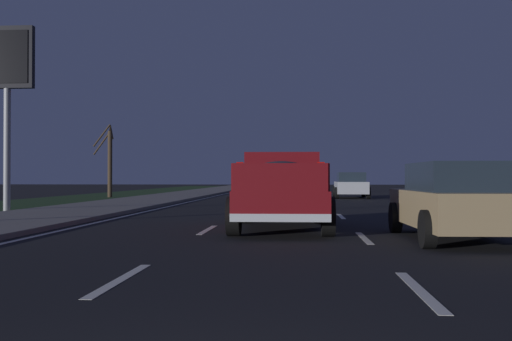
{
  "coord_description": "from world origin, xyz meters",
  "views": [
    {
      "loc": [
        -2.43,
        -0.43,
        1.25
      ],
      "look_at": [
        14.81,
        0.84,
        1.45
      ],
      "focal_mm": 41.59,
      "sensor_mm": 36.0,
      "label": 1
    }
  ],
  "objects_px": {
    "pickup_truck": "(282,188)",
    "gas_price_sign": "(7,73)",
    "sedan_silver": "(351,185)",
    "bare_tree_far": "(109,160)",
    "sedan_tan": "(456,201)"
  },
  "relations": [
    {
      "from": "pickup_truck",
      "to": "gas_price_sign",
      "type": "xyz_separation_m",
      "value": [
        5.75,
        9.86,
        3.95
      ]
    },
    {
      "from": "pickup_truck",
      "to": "gas_price_sign",
      "type": "relative_size",
      "value": 0.83
    },
    {
      "from": "pickup_truck",
      "to": "sedan_silver",
      "type": "relative_size",
      "value": 1.23
    },
    {
      "from": "pickup_truck",
      "to": "bare_tree_far",
      "type": "relative_size",
      "value": 1.19
    },
    {
      "from": "pickup_truck",
      "to": "gas_price_sign",
      "type": "distance_m",
      "value": 12.08
    },
    {
      "from": "bare_tree_far",
      "to": "sedan_silver",
      "type": "bearing_deg",
      "value": -91.09
    },
    {
      "from": "sedan_silver",
      "to": "sedan_tan",
      "type": "xyz_separation_m",
      "value": [
        -24.0,
        -0.02,
        0.0
      ]
    },
    {
      "from": "sedan_silver",
      "to": "bare_tree_far",
      "type": "xyz_separation_m",
      "value": [
        0.29,
        14.98,
        1.57
      ]
    },
    {
      "from": "sedan_tan",
      "to": "gas_price_sign",
      "type": "bearing_deg",
      "value": 58.75
    },
    {
      "from": "sedan_tan",
      "to": "gas_price_sign",
      "type": "distance_m",
      "value": 16.21
    },
    {
      "from": "gas_price_sign",
      "to": "pickup_truck",
      "type": "bearing_deg",
      "value": -120.25
    },
    {
      "from": "sedan_silver",
      "to": "sedan_tan",
      "type": "bearing_deg",
      "value": -179.96
    },
    {
      "from": "pickup_truck",
      "to": "sedan_silver",
      "type": "height_order",
      "value": "pickup_truck"
    },
    {
      "from": "pickup_truck",
      "to": "sedan_tan",
      "type": "height_order",
      "value": "pickup_truck"
    },
    {
      "from": "sedan_silver",
      "to": "gas_price_sign",
      "type": "xyz_separation_m",
      "value": [
        -15.87,
        13.38,
        4.15
      ]
    }
  ]
}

